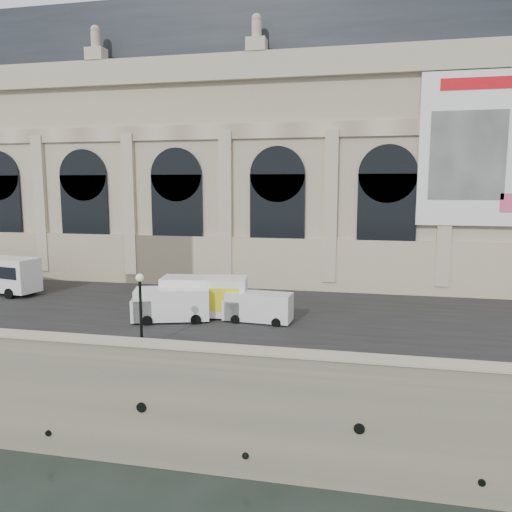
{
  "coord_description": "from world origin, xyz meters",
  "views": [
    {
      "loc": [
        13.8,
        -24.66,
        15.95
      ],
      "look_at": [
        3.93,
        22.0,
        9.2
      ],
      "focal_mm": 35.0,
      "sensor_mm": 36.0,
      "label": 1
    }
  ],
  "objects_px": {
    "box_truck": "(199,297)",
    "lamp_right": "(141,312)",
    "van_b": "(168,305)",
    "van_c": "(255,307)"
  },
  "relations": [
    {
      "from": "lamp_right",
      "to": "box_truck",
      "type": "bearing_deg",
      "value": 82.88
    },
    {
      "from": "box_truck",
      "to": "lamp_right",
      "type": "distance_m",
      "value": 8.1
    },
    {
      "from": "van_b",
      "to": "van_c",
      "type": "bearing_deg",
      "value": 11.04
    },
    {
      "from": "box_truck",
      "to": "van_c",
      "type": "bearing_deg",
      "value": -6.75
    },
    {
      "from": "box_truck",
      "to": "lamp_right",
      "type": "relative_size",
      "value": 1.68
    },
    {
      "from": "van_c",
      "to": "lamp_right",
      "type": "relative_size",
      "value": 1.08
    },
    {
      "from": "van_b",
      "to": "van_c",
      "type": "relative_size",
      "value": 1.17
    },
    {
      "from": "box_truck",
      "to": "lamp_right",
      "type": "height_order",
      "value": "lamp_right"
    },
    {
      "from": "van_c",
      "to": "box_truck",
      "type": "height_order",
      "value": "box_truck"
    },
    {
      "from": "van_c",
      "to": "box_truck",
      "type": "bearing_deg",
      "value": 173.25
    }
  ]
}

